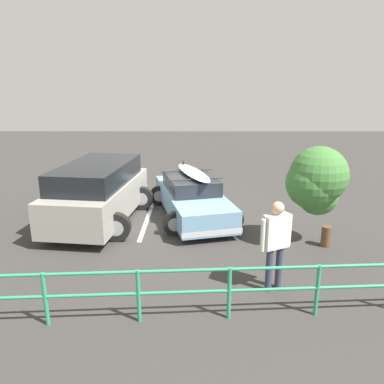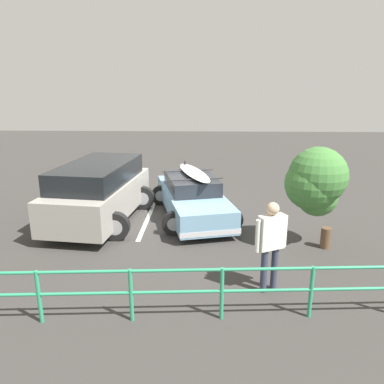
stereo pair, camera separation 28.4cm
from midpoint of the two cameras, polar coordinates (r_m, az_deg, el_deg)
ground_plane at (r=11.64m, az=-3.16°, el=-3.71°), size 44.00×44.00×0.02m
parking_stripe at (r=11.71m, az=-7.37°, el=-3.65°), size 0.12×4.02×0.00m
sedan_car at (r=11.45m, az=-0.73°, el=-0.77°), size 2.88×4.66×1.52m
suv_car at (r=11.23m, az=-14.76°, el=-0.01°), size 2.91×4.60×1.76m
person_bystander at (r=7.35m, az=11.58°, el=-6.88°), size 0.65×0.41×1.82m
railing_fence at (r=6.70m, az=11.18°, el=-13.52°), size 10.83×0.80×0.97m
bush_near_left at (r=9.49m, az=17.83°, el=1.59°), size 1.48×1.44×2.53m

